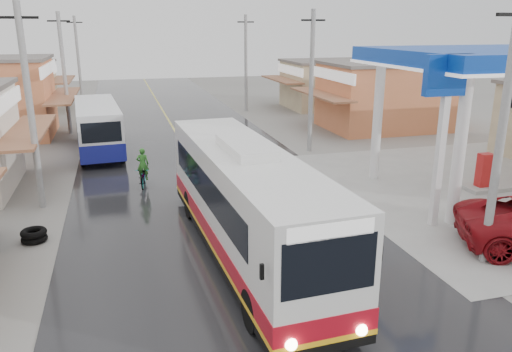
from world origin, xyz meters
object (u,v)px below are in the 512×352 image
(second_bus, at_px, (98,126))
(tyre_stack, at_px, (34,235))
(cyclist, at_px, (143,174))
(coach_bus, at_px, (245,202))

(second_bus, bearing_deg, tyre_stack, -102.75)
(second_bus, relative_size, cyclist, 4.68)
(second_bus, relative_size, tyre_stack, 9.87)
(coach_bus, distance_m, second_bus, 16.27)
(coach_bus, bearing_deg, cyclist, 106.01)
(second_bus, distance_m, tyre_stack, 12.88)
(coach_bus, relative_size, tyre_stack, 13.71)
(second_bus, distance_m, cyclist, 7.72)
(coach_bus, relative_size, cyclist, 6.49)
(tyre_stack, bearing_deg, cyclist, 52.94)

